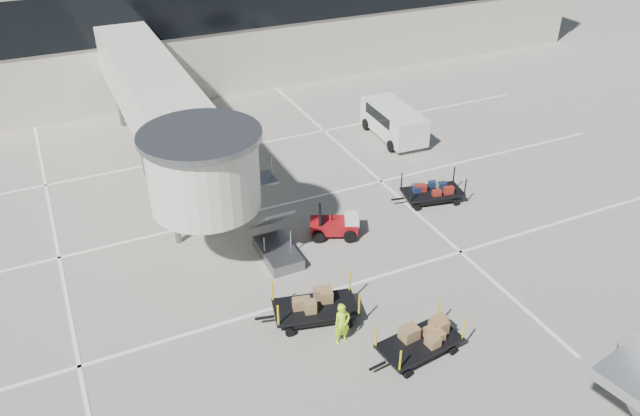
# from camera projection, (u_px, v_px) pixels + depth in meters

# --- Properties ---
(ground) EXTENTS (140.00, 140.00, 0.00)m
(ground) POSITION_uv_depth(u_px,v_px,m) (362.00, 319.00, 23.60)
(ground) COLOR #BAB5A6
(ground) RESTS_ON ground
(lane_markings) EXTENTS (40.00, 30.00, 0.02)m
(lane_markings) POSITION_uv_depth(u_px,v_px,m) (259.00, 206.00, 30.55)
(lane_markings) COLOR white
(lane_markings) RESTS_ON ground
(terminal) EXTENTS (64.00, 12.11, 15.20)m
(terminal) POSITION_uv_depth(u_px,v_px,m) (160.00, 19.00, 44.39)
(terminal) COLOR beige
(terminal) RESTS_ON ground
(jet_bridge) EXTENTS (5.70, 20.40, 6.03)m
(jet_bridge) POSITION_uv_depth(u_px,v_px,m) (167.00, 115.00, 29.37)
(jet_bridge) COLOR silver
(jet_bridge) RESTS_ON ground
(baggage_tug) EXTENTS (2.40, 2.07, 1.42)m
(baggage_tug) POSITION_uv_depth(u_px,v_px,m) (335.00, 225.00, 28.18)
(baggage_tug) COLOR maroon
(baggage_tug) RESTS_ON ground
(suitcase_cart) EXTENTS (3.67, 1.99, 1.41)m
(suitcase_cart) POSITION_uv_depth(u_px,v_px,m) (431.00, 193.00, 30.67)
(suitcase_cart) COLOR black
(suitcase_cart) RESTS_ON ground
(box_cart_near) EXTENTS (3.67, 1.81, 1.41)m
(box_cart_near) POSITION_uv_depth(u_px,v_px,m) (420.00, 343.00, 21.80)
(box_cart_near) COLOR black
(box_cart_near) RESTS_ON ground
(box_cart_far) EXTENTS (3.93, 2.23, 1.50)m
(box_cart_far) POSITION_uv_depth(u_px,v_px,m) (317.00, 307.00, 23.35)
(box_cart_far) COLOR black
(box_cart_far) RESTS_ON ground
(ground_worker) EXTENTS (0.62, 0.41, 1.70)m
(ground_worker) POSITION_uv_depth(u_px,v_px,m) (342.00, 324.00, 22.14)
(ground_worker) COLOR #C1FF1A
(ground_worker) RESTS_ON ground
(minivan) EXTENTS (2.37, 5.02, 1.87)m
(minivan) POSITION_uv_depth(u_px,v_px,m) (393.00, 119.00, 36.79)
(minivan) COLOR white
(minivan) RESTS_ON ground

